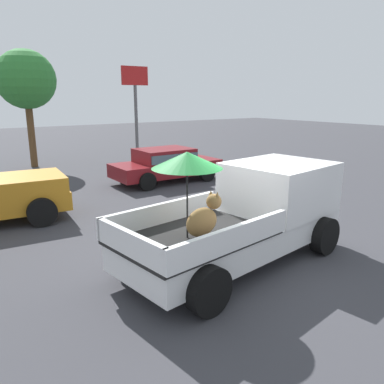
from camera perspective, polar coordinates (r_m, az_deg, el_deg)
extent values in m
plane|color=#38383D|center=(7.89, 6.56, -10.48)|extent=(80.00, 80.00, 0.00)
cylinder|color=black|center=(9.59, 9.12, -3.48)|extent=(0.83, 0.38, 0.80)
cylinder|color=black|center=(8.59, 19.42, -6.26)|extent=(0.83, 0.38, 0.80)
cylinder|color=black|center=(7.34, -8.47, -9.09)|extent=(0.83, 0.38, 0.80)
cylinder|color=black|center=(5.97, 2.52, -14.70)|extent=(0.83, 0.38, 0.80)
cube|color=white|center=(7.67, 6.67, -6.61)|extent=(5.18, 2.41, 0.50)
cube|color=white|center=(8.51, 13.04, 0.77)|extent=(2.31, 2.11, 1.08)
cube|color=#4C606B|center=(9.30, 16.64, 2.92)|extent=(0.27, 1.71, 0.64)
cube|color=black|center=(6.80, 0.31, -6.77)|extent=(3.01, 2.17, 0.06)
cube|color=white|center=(7.39, -4.54, -3.20)|extent=(2.79, 0.45, 0.40)
cube|color=white|center=(6.11, 6.21, -6.99)|extent=(2.79, 0.45, 0.40)
cube|color=white|center=(5.94, -9.39, -7.75)|extent=(0.33, 1.84, 0.40)
ellipsoid|color=olive|center=(6.66, 1.49, -4.57)|extent=(0.71, 0.40, 0.52)
sphere|color=olive|center=(6.77, 3.34, -1.45)|extent=(0.31, 0.31, 0.28)
cone|color=olive|center=(6.78, 2.87, -0.17)|extent=(0.10, 0.10, 0.12)
cone|color=olive|center=(6.68, 3.84, -0.42)|extent=(0.10, 0.10, 0.12)
cylinder|color=black|center=(6.47, -0.73, -1.62)|extent=(0.03, 0.03, 1.28)
cone|color=#19722D|center=(6.31, -0.75, 4.85)|extent=(1.35, 1.35, 0.28)
cylinder|color=black|center=(10.52, -21.78, -2.86)|extent=(0.78, 0.33, 0.76)
cylinder|color=black|center=(12.35, -23.06, -0.56)|extent=(0.78, 0.33, 0.76)
cube|color=#B27219|center=(11.24, -25.79, 1.05)|extent=(2.86, 2.06, 0.40)
cylinder|color=black|center=(16.48, -1.42, 3.86)|extent=(0.66, 0.22, 0.66)
cylinder|color=black|center=(15.07, 2.29, 2.88)|extent=(0.66, 0.22, 0.66)
cylinder|color=black|center=(15.18, -9.95, 2.76)|extent=(0.66, 0.22, 0.66)
cylinder|color=black|center=(13.64, -6.79, 1.59)|extent=(0.66, 0.22, 0.66)
cube|color=maroon|center=(15.00, -3.87, 3.66)|extent=(4.31, 1.78, 0.52)
cube|color=maroon|center=(14.87, -4.23, 5.51)|extent=(2.11, 1.61, 0.56)
cube|color=#4C606B|center=(14.87, -4.23, 5.51)|extent=(2.05, 1.69, 0.32)
cylinder|color=#59595B|center=(19.57, -8.42, 10.06)|extent=(0.16, 0.16, 3.85)
cube|color=#B21E1E|center=(19.55, -8.68, 17.02)|extent=(1.40, 0.12, 0.90)
cylinder|color=brown|center=(19.66, -23.15, 8.06)|extent=(0.32, 0.32, 3.14)
sphere|color=#2D7A33|center=(19.60, -23.88, 15.35)|extent=(2.70, 2.70, 2.70)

